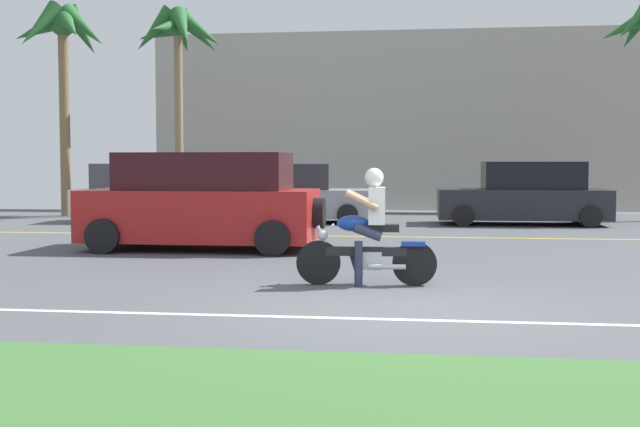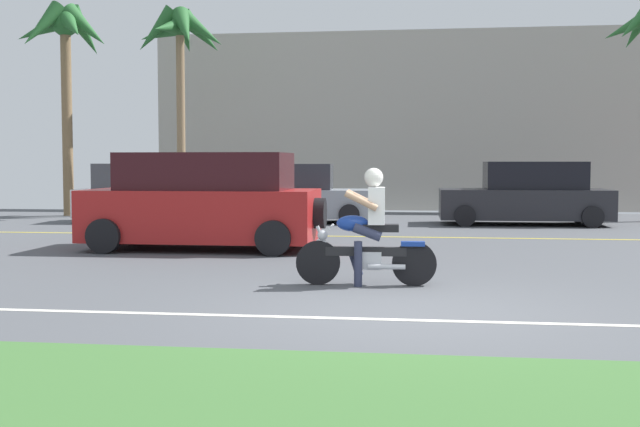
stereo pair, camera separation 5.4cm
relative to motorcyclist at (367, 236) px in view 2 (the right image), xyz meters
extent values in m
cube|color=#4C4F54|center=(0.53, 1.13, -0.69)|extent=(56.00, 30.00, 0.04)
cube|color=silver|center=(0.53, -2.34, -0.67)|extent=(50.40, 0.12, 0.01)
cube|color=yellow|center=(0.53, 7.08, -0.67)|extent=(50.40, 0.12, 0.01)
cylinder|color=black|center=(-0.66, -0.03, -0.37)|extent=(0.60, 0.12, 0.60)
cylinder|color=black|center=(0.63, 0.03, -0.37)|extent=(0.60, 0.12, 0.60)
cylinder|color=#B7BAC1|center=(-0.56, -0.02, -0.12)|extent=(0.27, 0.06, 0.52)
cube|color=black|center=(-0.02, 0.00, -0.21)|extent=(1.09, 0.15, 0.12)
cube|color=#B7BAC1|center=(0.03, 0.01, -0.33)|extent=(0.33, 0.21, 0.24)
ellipsoid|color=navy|center=(-0.20, 0.00, 0.17)|extent=(0.44, 0.24, 0.22)
cube|color=black|center=(0.18, 0.01, 0.11)|extent=(0.49, 0.24, 0.10)
cube|color=navy|center=(0.61, 0.03, -0.10)|extent=(0.33, 0.17, 0.06)
cylinder|color=#B7BAC1|center=(-0.48, -0.02, 0.12)|extent=(0.06, 0.62, 0.04)
sphere|color=#B7BAC1|center=(-0.60, -0.02, 0.00)|extent=(0.14, 0.14, 0.14)
cylinder|color=#B7BAC1|center=(0.27, -0.10, -0.40)|extent=(0.50, 0.09, 0.07)
cube|color=white|center=(0.12, 0.01, 0.41)|extent=(0.23, 0.33, 0.50)
sphere|color=silver|center=(0.08, 0.01, 0.79)|extent=(0.26, 0.26, 0.26)
cylinder|color=#2D334C|center=(0.00, 0.10, 0.06)|extent=(0.41, 0.15, 0.25)
cylinder|color=#2D334C|center=(0.01, -0.10, 0.06)|extent=(0.41, 0.15, 0.25)
cylinder|color=#2D334C|center=(-0.11, -0.14, -0.37)|extent=(0.11, 0.11, 0.61)
cylinder|color=#2D334C|center=(-0.16, 0.12, -0.40)|extent=(0.21, 0.12, 0.34)
cylinder|color=tan|center=(-0.09, 0.20, 0.48)|extent=(0.45, 0.11, 0.28)
cylinder|color=tan|center=(-0.07, -0.20, 0.48)|extent=(0.45, 0.11, 0.28)
cube|color=#AD1E1E|center=(-3.47, 4.10, -0.01)|extent=(4.36, 1.94, 0.97)
cube|color=#351116|center=(-3.38, 4.10, 0.82)|extent=(3.14, 1.67, 0.70)
cylinder|color=black|center=(-1.90, 5.07, -0.35)|extent=(0.64, 0.22, 0.64)
cylinder|color=black|center=(-5.04, 5.06, -0.35)|extent=(0.64, 0.22, 0.64)
cylinder|color=black|center=(-1.90, 3.14, -0.35)|extent=(0.64, 0.22, 0.64)
cylinder|color=black|center=(-5.03, 3.13, -0.35)|extent=(0.64, 0.22, 0.64)
cylinder|color=black|center=(-1.19, 4.11, 0.04)|extent=(0.20, 0.58, 0.58)
cube|color=silver|center=(-7.06, 10.76, -0.13)|extent=(3.70, 1.87, 0.77)
cube|color=#414147|center=(-7.27, 10.74, 0.61)|extent=(2.17, 1.55, 0.71)
cylinder|color=black|center=(-8.30, 9.85, -0.39)|extent=(0.57, 0.21, 0.56)
cylinder|color=black|center=(-5.71, 10.01, -0.39)|extent=(0.57, 0.21, 0.56)
cylinder|color=black|center=(-8.40, 11.50, -0.39)|extent=(0.57, 0.21, 0.56)
cylinder|color=black|center=(-5.81, 11.66, -0.39)|extent=(0.57, 0.21, 0.56)
cube|color=#8C939E|center=(-2.70, 11.09, -0.13)|extent=(4.03, 1.99, 0.76)
cube|color=#2D2F36|center=(-2.94, 11.07, 0.60)|extent=(2.37, 1.64, 0.71)
cylinder|color=black|center=(-4.06, 10.13, -0.39)|extent=(0.57, 0.21, 0.56)
cylinder|color=black|center=(-1.24, 10.30, -0.39)|extent=(0.57, 0.21, 0.56)
cylinder|color=black|center=(-4.17, 11.87, -0.39)|extent=(0.57, 0.21, 0.56)
cylinder|color=black|center=(-1.34, 12.05, -0.39)|extent=(0.57, 0.21, 0.56)
cube|color=#232328|center=(3.38, 11.16, -0.12)|extent=(4.47, 1.91, 0.80)
cube|color=black|center=(3.64, 11.17, 0.65)|extent=(2.60, 1.62, 0.73)
cylinder|color=black|center=(4.96, 12.11, -0.39)|extent=(0.56, 0.19, 0.56)
cylinder|color=black|center=(1.76, 12.06, -0.39)|extent=(0.56, 0.19, 0.56)
cylinder|color=black|center=(4.99, 10.27, -0.39)|extent=(0.56, 0.19, 0.56)
cylinder|color=black|center=(1.79, 10.22, -0.39)|extent=(0.56, 0.19, 0.56)
cylinder|color=brown|center=(-10.31, 12.95, 2.32)|extent=(0.32, 0.32, 5.97)
sphere|color=#235B28|center=(-10.31, 12.95, 5.30)|extent=(0.83, 0.83, 0.83)
cone|color=#235B28|center=(-9.58, 12.82, 5.11)|extent=(1.74, 0.87, 1.52)
cone|color=#235B28|center=(-10.01, 13.63, 5.11)|extent=(1.17, 1.65, 1.65)
cone|color=#235B28|center=(-10.59, 13.64, 5.11)|extent=(1.20, 1.84, 0.91)
cone|color=#235B28|center=(-11.06, 12.91, 5.11)|extent=(1.79, 0.69, 1.16)
cone|color=#235B28|center=(-10.77, 12.35, 5.11)|extent=(1.43, 1.61, 1.62)
cone|color=#235B28|center=(-9.84, 12.37, 5.11)|extent=(1.57, 1.73, 1.30)
cone|color=#28662D|center=(6.75, 13.34, 4.83)|extent=(1.03, 1.50, 1.36)
cone|color=#28662D|center=(6.42, 13.04, 4.83)|extent=(1.60, 1.15, 1.04)
cone|color=#28662D|center=(6.47, 12.38, 4.83)|extent=(1.49, 1.25, 1.29)
cylinder|color=#846B4C|center=(-6.95, 13.89, 2.32)|extent=(0.27, 0.27, 5.98)
sphere|color=#235B28|center=(-6.95, 13.89, 5.31)|extent=(0.70, 0.70, 0.70)
cone|color=#235B28|center=(-6.23, 13.82, 5.12)|extent=(1.71, 0.75, 1.41)
cone|color=#235B28|center=(-6.43, 14.40, 5.12)|extent=(1.57, 1.55, 1.47)
cone|color=#235B28|center=(-7.01, 14.62, 5.12)|extent=(0.72, 1.71, 1.38)
cone|color=#235B28|center=(-7.64, 14.12, 5.12)|extent=(1.80, 1.08, 0.89)
cone|color=#235B28|center=(-7.65, 13.69, 5.12)|extent=(1.59, 0.97, 1.61)
cone|color=#235B28|center=(-7.09, 13.18, 5.12)|extent=(0.91, 1.78, 0.90)
cone|color=#235B28|center=(-6.60, 13.25, 5.12)|extent=(1.30, 1.71, 1.45)
cube|color=#A8A399|center=(0.27, 19.13, 2.44)|extent=(18.15, 4.00, 6.23)
camera|label=1|loc=(0.72, -10.64, 0.98)|focal=44.64mm
camera|label=2|loc=(0.78, -10.63, 0.98)|focal=44.64mm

